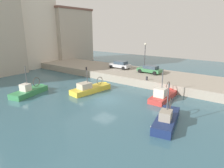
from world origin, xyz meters
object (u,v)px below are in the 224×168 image
(parked_car_silver, at_px, (120,65))
(fishing_boat_green, at_px, (32,93))
(fishing_boat_red, at_px, (164,97))
(mooring_bollard_north, at_px, (86,69))
(fishing_boat_yellow, at_px, (93,90))
(parked_car_green, at_px, (150,69))
(quay_streetlamp, at_px, (145,52))
(fishing_boat_navy, at_px, (167,121))
(mooring_bollard_mid, at_px, (147,78))

(parked_car_silver, bearing_deg, fishing_boat_green, 168.81)
(fishing_boat_red, bearing_deg, mooring_bollard_north, 80.56)
(fishing_boat_yellow, relative_size, parked_car_silver, 1.70)
(parked_car_green, bearing_deg, quay_streetlamp, 54.35)
(fishing_boat_navy, relative_size, parked_car_green, 1.52)
(fishing_boat_red, relative_size, parked_car_green, 1.46)
(fishing_boat_navy, bearing_deg, fishing_boat_green, 98.92)
(mooring_bollard_mid, distance_m, mooring_bollard_north, 12.00)
(parked_car_green, xyz_separation_m, parked_car_silver, (0.38, 6.29, 0.03))
(mooring_bollard_mid, bearing_deg, fishing_boat_green, 135.58)
(parked_car_silver, height_order, quay_streetlamp, quay_streetlamp)
(fishing_boat_green, relative_size, parked_car_green, 1.47)
(fishing_boat_red, distance_m, parked_car_green, 9.10)
(fishing_boat_yellow, height_order, mooring_bollard_north, fishing_boat_yellow)
(fishing_boat_green, relative_size, fishing_boat_yellow, 0.89)
(fishing_boat_yellow, distance_m, mooring_bollard_north, 8.92)
(fishing_boat_green, xyz_separation_m, parked_car_silver, (16.28, -3.22, 1.80))
(fishing_boat_green, bearing_deg, parked_car_green, -30.89)
(mooring_bollard_north, bearing_deg, fishing_boat_red, -99.44)
(mooring_bollard_mid, height_order, quay_streetlamp, quay_streetlamp)
(fishing_boat_red, relative_size, parked_car_silver, 1.51)
(fishing_boat_green, relative_size, mooring_bollard_north, 11.14)
(fishing_boat_navy, height_order, mooring_bollard_mid, fishing_boat_navy)
(fishing_boat_yellow, bearing_deg, fishing_boat_green, 133.94)
(fishing_boat_red, bearing_deg, fishing_boat_yellow, 109.21)
(mooring_bollard_north, distance_m, quay_streetlamp, 10.77)
(parked_car_silver, distance_m, mooring_bollard_mid, 9.35)
(fishing_boat_red, xyz_separation_m, parked_car_green, (7.09, 5.43, 1.72))
(parked_car_green, distance_m, mooring_bollard_north, 11.25)
(fishing_boat_green, distance_m, parked_car_green, 18.61)
(fishing_boat_red, height_order, mooring_bollard_mid, fishing_boat_red)
(parked_car_silver, distance_m, quay_streetlamp, 5.36)
(fishing_boat_yellow, relative_size, parked_car_green, 1.65)
(fishing_boat_navy, distance_m, fishing_boat_red, 6.62)
(fishing_boat_navy, bearing_deg, parked_car_silver, 46.88)
(quay_streetlamp, bearing_deg, fishing_boat_yellow, 170.01)
(fishing_boat_red, distance_m, mooring_bollard_north, 16.02)
(parked_car_silver, distance_m, mooring_bollard_north, 6.32)
(fishing_boat_yellow, height_order, quay_streetlamp, quay_streetlamp)
(parked_car_silver, bearing_deg, fishing_boat_navy, -133.12)
(fishing_boat_yellow, bearing_deg, parked_car_silver, 13.89)
(fishing_boat_navy, distance_m, parked_car_green, 15.55)
(fishing_boat_navy, xyz_separation_m, mooring_bollard_mid, (8.66, 6.45, 1.37))
(fishing_boat_yellow, height_order, parked_car_silver, fishing_boat_yellow)
(fishing_boat_red, distance_m, fishing_boat_green, 17.34)
(fishing_boat_yellow, distance_m, parked_car_silver, 11.10)
(fishing_boat_green, bearing_deg, fishing_boat_red, -59.48)
(parked_car_silver, bearing_deg, quay_streetlamp, -80.27)
(fishing_boat_navy, relative_size, fishing_boat_yellow, 0.92)
(fishing_boat_navy, bearing_deg, mooring_bollard_north, 64.87)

